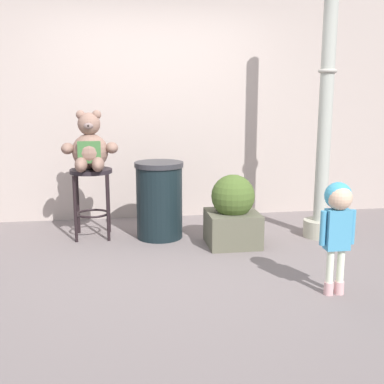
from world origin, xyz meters
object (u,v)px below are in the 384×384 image
at_px(child_walking, 338,214).
at_px(bar_stool_with_teddy, 92,188).
at_px(teddy_bear, 90,148).
at_px(trash_bin, 159,200).
at_px(planter_with_shrub, 233,213).
at_px(lamppost, 325,125).

bearing_deg(child_walking, bar_stool_with_teddy, 67.20).
bearing_deg(teddy_bear, trash_bin, -7.22).
xyz_separation_m(trash_bin, planter_with_shrub, (0.70, -0.36, -0.08)).
height_order(lamppost, planter_with_shrub, lamppost).
bearing_deg(planter_with_shrub, teddy_bear, 162.03).
height_order(bar_stool_with_teddy, child_walking, child_walking).
bearing_deg(child_walking, trash_bin, 56.09).
xyz_separation_m(bar_stool_with_teddy, trash_bin, (0.69, -0.12, -0.13)).
xyz_separation_m(child_walking, lamppost, (0.49, 1.44, 0.56)).
xyz_separation_m(bar_stool_with_teddy, teddy_bear, (0.00, -0.03, 0.42)).
height_order(teddy_bear, lamppost, lamppost).
height_order(child_walking, lamppost, lamppost).
bearing_deg(lamppost, child_walking, -108.91).
bearing_deg(teddy_bear, bar_stool_with_teddy, 90.00).
distance_m(lamppost, planter_with_shrub, 1.30).
bearing_deg(lamppost, trash_bin, 172.32).
bearing_deg(lamppost, teddy_bear, 172.45).
xyz_separation_m(bar_stool_with_teddy, child_walking, (1.87, -1.78, 0.09)).
xyz_separation_m(lamppost, planter_with_shrub, (-0.97, -0.14, -0.85)).
bearing_deg(planter_with_shrub, child_walking, -69.70).
distance_m(child_walking, trash_bin, 2.05).
height_order(teddy_bear, child_walking, teddy_bear).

